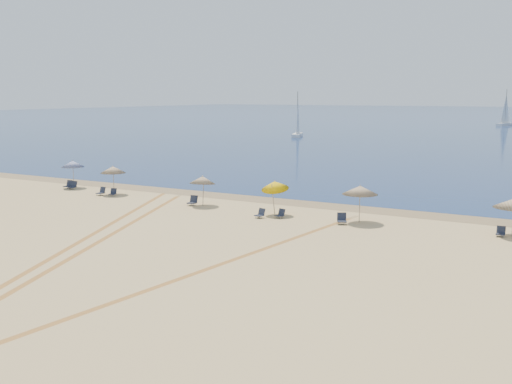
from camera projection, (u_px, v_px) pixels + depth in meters
ground at (29, 295)px, 23.48m from camera, size 160.00×160.00×0.00m
ocean at (505, 116)px, 219.64m from camera, size 500.00×500.00×0.00m
wet_sand at (280, 201)px, 44.41m from camera, size 500.00×500.00×0.00m
umbrella_0 at (73, 164)px, 50.35m from camera, size 1.99×1.99×2.46m
umbrella_1 at (113, 170)px, 46.98m from camera, size 2.07×2.07×2.40m
umbrella_2 at (203, 180)px, 42.22m from camera, size 1.96×2.00×2.28m
umbrella_3 at (275, 185)px, 38.93m from camera, size 1.89×1.96×2.55m
umbrella_4 at (360, 190)px, 36.57m from camera, size 2.28×2.28×2.45m
chair_0 at (68, 185)px, 50.39m from camera, size 0.60×0.70×0.69m
chair_1 at (73, 186)px, 49.97m from camera, size 0.67×0.75×0.69m
chair_2 at (101, 192)px, 46.91m from camera, size 0.60×0.69×0.67m
chair_3 at (113, 193)px, 46.59m from camera, size 0.65×0.71×0.61m
chair_4 at (193, 201)px, 42.61m from camera, size 0.65×0.74×0.73m
chair_5 at (260, 214)px, 38.28m from camera, size 0.65×0.71×0.62m
chair_6 at (280, 214)px, 38.21m from camera, size 0.63×0.70×0.61m
chair_7 at (342, 219)px, 36.44m from camera, size 0.81×0.86×0.70m
chair_8 at (501, 232)px, 33.23m from camera, size 0.50×0.58×0.59m
sailboat_0 at (298, 123)px, 112.07m from camera, size 3.08×6.08×8.78m
sailboat_2 at (505, 115)px, 152.63m from camera, size 3.82×6.67×9.69m
tire_tracks at (137, 242)px, 31.97m from camera, size 44.62×38.49×0.00m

